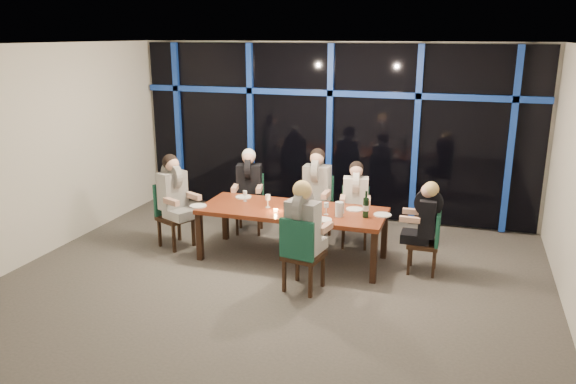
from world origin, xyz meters
name	(u,v)px	position (x,y,z in m)	size (l,w,h in m)	color
room	(273,127)	(0.00, 0.00, 2.02)	(7.04, 7.00, 3.02)	#56524C
window_wall	(331,129)	(0.01, 2.93, 1.55)	(6.86, 0.43, 2.94)	black
dining_table	(292,213)	(0.00, 0.80, 0.68)	(2.60, 1.00, 0.75)	maroon
chair_far_left	(250,200)	(-1.03, 1.74, 0.52)	(0.52, 0.52, 0.93)	black
chair_far_mid	(317,203)	(0.09, 1.81, 0.55)	(0.46, 0.46, 0.98)	black
chair_far_right	(355,213)	(0.72, 1.66, 0.50)	(0.48, 0.48, 0.89)	black
chair_end_left	(172,211)	(-1.90, 0.76, 0.54)	(0.60, 0.60, 0.97)	black
chair_end_right	(429,239)	(1.88, 0.91, 0.48)	(0.40, 0.40, 0.87)	black
chair_near_mid	(301,251)	(0.42, -0.19, 0.55)	(0.52, 0.52, 0.98)	black
diner_far_left	(249,179)	(-1.01, 1.66, 0.89)	(0.53, 0.63, 0.91)	black
diner_far_mid	(316,181)	(0.09, 1.73, 0.93)	(0.49, 0.61, 0.95)	black
diner_far_right	(356,192)	(0.74, 1.59, 0.85)	(0.48, 0.59, 0.87)	silver
diner_end_left	(174,188)	(-1.82, 0.73, 0.92)	(0.66, 0.61, 0.94)	black
diner_end_right	(425,214)	(1.81, 0.91, 0.83)	(0.54, 0.43, 0.84)	black
diner_near_mid	(304,219)	(0.44, -0.11, 0.93)	(0.53, 0.64, 0.95)	black
plate_far_left	(244,197)	(-0.87, 1.12, 0.76)	(0.24, 0.24, 0.01)	white
plate_far_mid	(306,202)	(0.10, 1.16, 0.76)	(0.24, 0.24, 0.01)	white
plate_far_right	(355,209)	(0.84, 1.03, 0.76)	(0.24, 0.24, 0.01)	white
plate_end_left	(200,206)	(-1.28, 0.49, 0.76)	(0.24, 0.24, 0.01)	white
plate_end_right	(382,215)	(1.25, 0.91, 0.76)	(0.24, 0.24, 0.01)	white
plate_near_mid	(323,220)	(0.53, 0.45, 0.76)	(0.24, 0.24, 0.01)	white
wine_bottle	(366,207)	(1.04, 0.75, 0.89)	(0.08, 0.08, 0.36)	black
water_pitcher	(339,209)	(0.70, 0.67, 0.85)	(0.12, 0.11, 0.20)	silver
tea_light	(276,210)	(-0.19, 0.62, 0.77)	(0.05, 0.05, 0.03)	#FF9E4C
wine_glass_a	(268,198)	(-0.35, 0.76, 0.89)	(0.07, 0.07, 0.19)	silver
wine_glass_b	(301,198)	(0.09, 0.89, 0.89)	(0.07, 0.07, 0.19)	silver
wine_glass_c	(326,206)	(0.51, 0.70, 0.87)	(0.07, 0.07, 0.17)	silver
wine_glass_d	(245,194)	(-0.77, 0.94, 0.87)	(0.06, 0.06, 0.16)	silver
wine_glass_e	(365,204)	(1.00, 0.93, 0.87)	(0.06, 0.06, 0.17)	silver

